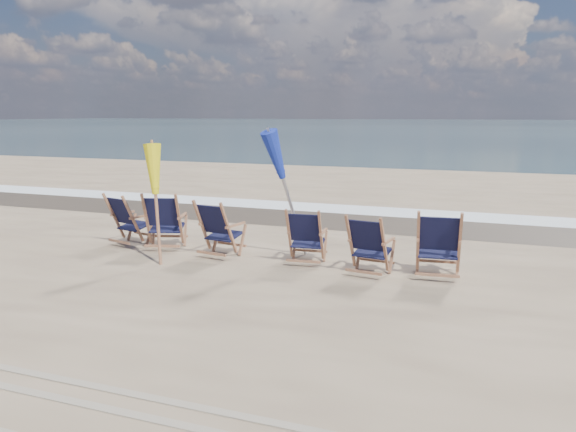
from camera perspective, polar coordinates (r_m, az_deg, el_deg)
name	(u,v)px	position (r m, az deg, el deg)	size (l,w,h in m)	color
ocean	(485,125)	(134.21, 19.40, 8.72)	(400.00, 400.00, 0.00)	#334E55
surf_foam	(369,210)	(15.00, 8.19, 0.56)	(200.00, 1.40, 0.01)	silver
wet_sand_strip	(355,220)	(13.56, 6.82, -0.45)	(200.00, 2.60, 0.00)	#42362A
tire_tracks	(76,425)	(5.23, -20.77, -19.23)	(80.00, 1.30, 0.01)	gray
beach_chair_0	(133,221)	(11.04, -15.47, -0.53)	(0.66, 0.74, 1.03)	black
beach_chair_1	(180,222)	(10.62, -10.96, -0.56)	(0.71, 0.80, 1.11)	black
beach_chair_2	(229,231)	(9.81, -6.06, -1.50)	(0.67, 0.75, 1.05)	black
beach_chair_3	(321,238)	(9.37, 3.37, -2.22)	(0.63, 0.71, 0.98)	black
beach_chair_4	(384,248)	(8.77, 9.74, -3.18)	(0.64, 0.72, 1.00)	black
beach_chair_5	(460,246)	(8.90, 17.04, -2.95)	(0.71, 0.79, 1.10)	black
umbrella_yellow	(155,175)	(9.69, -13.33, 4.03)	(0.30, 0.30, 2.03)	#8E5C40
umbrella_blue	(290,154)	(9.69, 0.16, 6.33)	(0.30, 0.30, 2.39)	#A5A5AD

